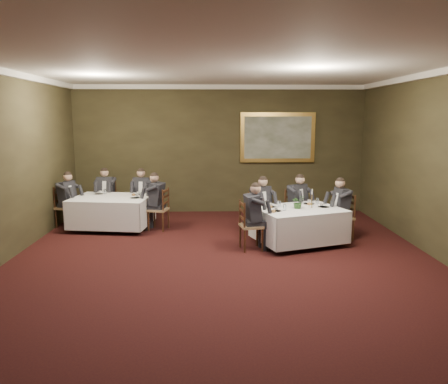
{
  "coord_description": "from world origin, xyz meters",
  "views": [
    {
      "loc": [
        -0.19,
        -7.11,
        2.63
      ],
      "look_at": [
        0.03,
        1.53,
        1.15
      ],
      "focal_mm": 35.0,
      "sensor_mm": 36.0,
      "label": 1
    }
  ],
  "objects_px": {
    "diner_sec_backleft": "(107,200)",
    "centerpiece": "(298,201)",
    "candlestick": "(312,200)",
    "table_second": "(112,210)",
    "chair_main_endright": "(342,226)",
    "diner_sec_endright": "(158,208)",
    "diner_main_backright": "(297,210)",
    "diner_main_backleft": "(260,213)",
    "chair_main_endleft": "(251,236)",
    "chair_sec_endright": "(159,218)",
    "diner_main_endright": "(342,216)",
    "chair_sec_endleft": "(67,216)",
    "diner_main_endleft": "(251,225)",
    "diner_sec_endleft": "(67,206)",
    "chair_main_backleft": "(260,223)",
    "chair_main_backright": "(296,220)",
    "painting": "(278,138)",
    "chair_sec_backleft": "(107,208)",
    "diner_sec_backright": "(143,201)",
    "chair_sec_backright": "(143,209)",
    "table_main": "(298,223)"
  },
  "relations": [
    {
      "from": "diner_main_endright",
      "to": "centerpiece",
      "type": "xyz_separation_m",
      "value": [
        -1.05,
        -0.36,
        0.4
      ]
    },
    {
      "from": "chair_sec_endleft",
      "to": "diner_main_endleft",
      "type": "bearing_deg",
      "value": 86.5
    },
    {
      "from": "chair_main_backright",
      "to": "diner_sec_endleft",
      "type": "bearing_deg",
      "value": -37.91
    },
    {
      "from": "chair_main_backleft",
      "to": "diner_sec_endright",
      "type": "distance_m",
      "value": 2.43
    },
    {
      "from": "table_second",
      "to": "diner_main_backright",
      "type": "height_order",
      "value": "diner_main_backright"
    },
    {
      "from": "chair_sec_backright",
      "to": "chair_sec_endright",
      "type": "relative_size",
      "value": 1.0
    },
    {
      "from": "diner_sec_backright",
      "to": "centerpiece",
      "type": "height_order",
      "value": "diner_sec_backright"
    },
    {
      "from": "diner_sec_endright",
      "to": "chair_sec_backleft",
      "type": "bearing_deg",
      "value": 66.59
    },
    {
      "from": "table_second",
      "to": "candlestick",
      "type": "xyz_separation_m",
      "value": [
        4.48,
        -1.33,
        0.47
      ]
    },
    {
      "from": "diner_main_backright",
      "to": "diner_main_endleft",
      "type": "height_order",
      "value": "same"
    },
    {
      "from": "chair_main_endleft",
      "to": "diner_sec_endright",
      "type": "height_order",
      "value": "diner_sec_endright"
    },
    {
      "from": "chair_main_endleft",
      "to": "chair_main_endright",
      "type": "distance_m",
      "value": 2.19
    },
    {
      "from": "diner_main_backright",
      "to": "chair_sec_endright",
      "type": "relative_size",
      "value": 1.35
    },
    {
      "from": "table_second",
      "to": "diner_main_endright",
      "type": "bearing_deg",
      "value": -11.49
    },
    {
      "from": "chair_main_backleft",
      "to": "diner_sec_endleft",
      "type": "bearing_deg",
      "value": -41.12
    },
    {
      "from": "chair_sec_backleft",
      "to": "diner_sec_backright",
      "type": "height_order",
      "value": "diner_sec_backright"
    },
    {
      "from": "chair_main_endright",
      "to": "chair_sec_backleft",
      "type": "bearing_deg",
      "value": 61.4
    },
    {
      "from": "candlestick",
      "to": "table_second",
      "type": "bearing_deg",
      "value": 163.46
    },
    {
      "from": "chair_main_endright",
      "to": "diner_main_endright",
      "type": "distance_m",
      "value": 0.23
    },
    {
      "from": "chair_sec_backright",
      "to": "diner_sec_endleft",
      "type": "relative_size",
      "value": 0.74
    },
    {
      "from": "centerpiece",
      "to": "chair_main_endright",
      "type": "bearing_deg",
      "value": 19.04
    },
    {
      "from": "painting",
      "to": "candlestick",
      "type": "bearing_deg",
      "value": -84.78
    },
    {
      "from": "diner_sec_backleft",
      "to": "centerpiece",
      "type": "distance_m",
      "value": 5.14
    },
    {
      "from": "chair_sec_endright",
      "to": "diner_main_backright",
      "type": "bearing_deg",
      "value": -81.13
    },
    {
      "from": "chair_main_endright",
      "to": "painting",
      "type": "height_order",
      "value": "painting"
    },
    {
      "from": "diner_main_backleft",
      "to": "chair_main_backright",
      "type": "relative_size",
      "value": 1.35
    },
    {
      "from": "diner_sec_backleft",
      "to": "diner_sec_endright",
      "type": "relative_size",
      "value": 1.0
    },
    {
      "from": "diner_main_backleft",
      "to": "chair_main_endleft",
      "type": "relative_size",
      "value": 1.35
    },
    {
      "from": "table_second",
      "to": "centerpiece",
      "type": "relative_size",
      "value": 6.72
    },
    {
      "from": "chair_main_endleft",
      "to": "diner_main_endleft",
      "type": "xyz_separation_m",
      "value": [
        0.01,
        0.0,
        0.23
      ]
    },
    {
      "from": "chair_main_backleft",
      "to": "diner_sec_backright",
      "type": "xyz_separation_m",
      "value": [
        -2.86,
        1.58,
        0.23
      ]
    },
    {
      "from": "chair_main_endright",
      "to": "chair_sec_backright",
      "type": "height_order",
      "value": "same"
    },
    {
      "from": "chair_sec_endleft",
      "to": "centerpiece",
      "type": "xyz_separation_m",
      "value": [
        5.31,
        -1.58,
        0.63
      ]
    },
    {
      "from": "diner_main_endright",
      "to": "centerpiece",
      "type": "height_order",
      "value": "diner_main_endright"
    },
    {
      "from": "diner_main_endright",
      "to": "chair_sec_backleft",
      "type": "height_order",
      "value": "diner_main_endright"
    },
    {
      "from": "diner_main_backright",
      "to": "centerpiece",
      "type": "xyz_separation_m",
      "value": [
        -0.17,
        -0.99,
        0.4
      ]
    },
    {
      "from": "chair_sec_endright",
      "to": "diner_sec_endright",
      "type": "xyz_separation_m",
      "value": [
        -0.01,
        0.0,
        0.23
      ]
    },
    {
      "from": "table_main",
      "to": "chair_sec_endleft",
      "type": "bearing_deg",
      "value": 163.55
    },
    {
      "from": "chair_sec_backleft",
      "to": "diner_main_backleft",
      "type": "bearing_deg",
      "value": 159.23
    },
    {
      "from": "chair_main_backleft",
      "to": "centerpiece",
      "type": "bearing_deg",
      "value": 105.82
    },
    {
      "from": "diner_main_endright",
      "to": "candlestick",
      "type": "bearing_deg",
      "value": 101.6
    },
    {
      "from": "chair_main_endright",
      "to": "diner_sec_endright",
      "type": "relative_size",
      "value": 0.74
    },
    {
      "from": "diner_main_backleft",
      "to": "chair_sec_endright",
      "type": "height_order",
      "value": "diner_main_backleft"
    },
    {
      "from": "chair_main_backright",
      "to": "painting",
      "type": "height_order",
      "value": "painting"
    },
    {
      "from": "chair_main_backleft",
      "to": "diner_main_backright",
      "type": "distance_m",
      "value": 0.96
    },
    {
      "from": "chair_main_endleft",
      "to": "candlestick",
      "type": "distance_m",
      "value": 1.53
    },
    {
      "from": "chair_main_endright",
      "to": "diner_sec_endleft",
      "type": "height_order",
      "value": "diner_sec_endleft"
    },
    {
      "from": "diner_main_backleft",
      "to": "painting",
      "type": "relative_size",
      "value": 0.65
    },
    {
      "from": "table_second",
      "to": "diner_sec_endleft",
      "type": "relative_size",
      "value": 1.46
    },
    {
      "from": "chair_sec_backright",
      "to": "chair_sec_endleft",
      "type": "relative_size",
      "value": 1.0
    }
  ]
}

